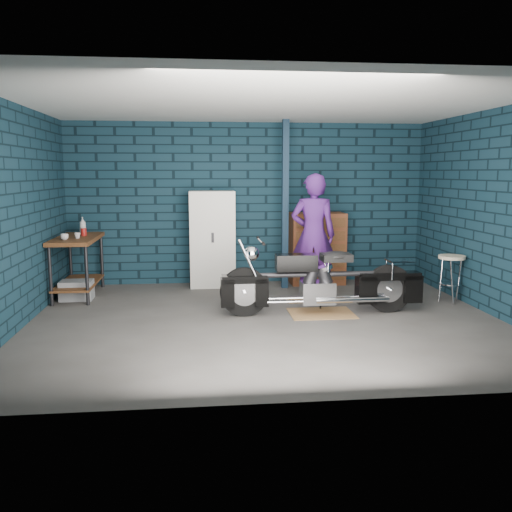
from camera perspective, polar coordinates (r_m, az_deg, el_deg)
The scene contains 15 objects.
ground at distance 6.98m, azimuth 1.09°, elevation -6.80°, with size 6.00×6.00×0.00m, color #4B4946.
room_walls at distance 7.27m, azimuth 0.58°, elevation 9.01°, with size 6.02×5.01×2.71m.
support_post at distance 8.74m, azimuth 3.09°, elevation 5.34°, with size 0.10×0.10×2.70m, color #112335.
workbench at distance 8.68m, azimuth -18.23°, elevation -1.06°, with size 0.60×1.40×0.91m, color brown.
drip_mat at distance 7.36m, azimuth 6.90°, elevation -6.01°, with size 0.85×0.64×0.01m, color brown.
motorcycle at distance 7.24m, azimuth 6.97°, elevation -2.15°, with size 2.31×0.63×1.02m, color black, non-canonical shape.
person at distance 8.31m, azimuth 6.04°, elevation 2.22°, with size 0.68×0.45×1.86m, color #4B1D6F.
storage_bin at distance 8.49m, azimuth -18.35°, elevation -3.42°, with size 0.46×0.33×0.29m, color gray.
locker at distance 8.97m, azimuth -4.63°, elevation 1.81°, with size 0.74×0.53×1.58m, color beige.
tool_chest at distance 9.21m, azimuth 6.47°, elevation 0.79°, with size 0.90×0.50×1.20m, color brown.
shop_stool at distance 8.34m, azimuth 19.81°, elevation -2.30°, with size 0.38×0.38×0.69m, color beige, non-canonical shape.
cup_a at distance 8.30m, azimuth -19.52°, elevation 1.92°, with size 0.11×0.11×0.09m, color beige.
cup_b at distance 8.42m, azimuth -18.29°, elevation 2.06°, with size 0.09×0.09×0.08m, color beige.
mug_red at distance 8.73m, azimuth -17.68°, elevation 2.42°, with size 0.08×0.08×0.12m, color #A31915.
bottle at distance 9.01m, azimuth -17.78°, elevation 3.09°, with size 0.10×0.10×0.27m, color gray.
Camera 1 is at (-0.85, -6.67, 1.88)m, focal length 38.00 mm.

